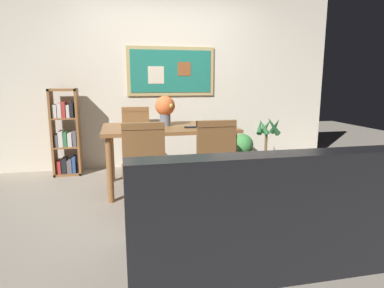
{
  "coord_description": "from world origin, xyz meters",
  "views": [
    {
      "loc": [
        -0.67,
        -3.36,
        1.28
      ],
      "look_at": [
        0.03,
        -0.18,
        0.65
      ],
      "focal_mm": 30.97,
      "sensor_mm": 36.0,
      "label": 1
    }
  ],
  "objects_px": {
    "potted_ivy": "(242,147)",
    "tv_remote": "(191,127)",
    "dining_table": "(169,134)",
    "leather_couch": "(254,219)",
    "dining_chair_near_left": "(143,161)",
    "dining_chair_near_right": "(213,157)",
    "potted_palm": "(266,148)",
    "bookshelf": "(66,135)",
    "flower_vase": "(165,108)",
    "dining_chair_far_left": "(136,134)"
  },
  "relations": [
    {
      "from": "potted_ivy",
      "to": "tv_remote",
      "type": "relative_size",
      "value": 3.56
    },
    {
      "from": "dining_table",
      "to": "leather_couch",
      "type": "relative_size",
      "value": 0.85
    },
    {
      "from": "dining_chair_near_left",
      "to": "leather_couch",
      "type": "xyz_separation_m",
      "value": [
        0.7,
        -0.97,
        -0.23
      ]
    },
    {
      "from": "dining_chair_near_right",
      "to": "potted_palm",
      "type": "relative_size",
      "value": 1.14
    },
    {
      "from": "bookshelf",
      "to": "potted_palm",
      "type": "relative_size",
      "value": 1.47
    },
    {
      "from": "dining_table",
      "to": "leather_couch",
      "type": "height_order",
      "value": "leather_couch"
    },
    {
      "from": "potted_ivy",
      "to": "flower_vase",
      "type": "height_order",
      "value": "flower_vase"
    },
    {
      "from": "dining_chair_far_left",
      "to": "flower_vase",
      "type": "xyz_separation_m",
      "value": [
        0.31,
        -0.72,
        0.42
      ]
    },
    {
      "from": "leather_couch",
      "to": "potted_palm",
      "type": "xyz_separation_m",
      "value": [
        1.17,
        2.32,
        0.0
      ]
    },
    {
      "from": "potted_ivy",
      "to": "bookshelf",
      "type": "bearing_deg",
      "value": 179.42
    },
    {
      "from": "dining_chair_near_left",
      "to": "bookshelf",
      "type": "distance_m",
      "value": 1.91
    },
    {
      "from": "dining_chair_near_right",
      "to": "flower_vase",
      "type": "bearing_deg",
      "value": 112.34
    },
    {
      "from": "dining_chair_near_left",
      "to": "dining_chair_near_right",
      "type": "xyz_separation_m",
      "value": [
        0.69,
        0.03,
        0.0
      ]
    },
    {
      "from": "potted_ivy",
      "to": "flower_vase",
      "type": "bearing_deg",
      "value": -149.33
    },
    {
      "from": "dining_table",
      "to": "dining_chair_near_left",
      "type": "height_order",
      "value": "dining_chair_near_left"
    },
    {
      "from": "leather_couch",
      "to": "flower_vase",
      "type": "relative_size",
      "value": 5.08
    },
    {
      "from": "flower_vase",
      "to": "potted_palm",
      "type": "bearing_deg",
      "value": 16.82
    },
    {
      "from": "potted_ivy",
      "to": "potted_palm",
      "type": "relative_size",
      "value": 0.7
    },
    {
      "from": "dining_chair_near_left",
      "to": "dining_chair_far_left",
      "type": "bearing_deg",
      "value": 89.29
    },
    {
      "from": "tv_remote",
      "to": "flower_vase",
      "type": "bearing_deg",
      "value": 133.8
    },
    {
      "from": "potted_ivy",
      "to": "flower_vase",
      "type": "distance_m",
      "value": 1.64
    },
    {
      "from": "dining_chair_near_left",
      "to": "potted_palm",
      "type": "relative_size",
      "value": 1.14
    },
    {
      "from": "dining_chair_near_right",
      "to": "bookshelf",
      "type": "distance_m",
      "value": 2.3
    },
    {
      "from": "dining_table",
      "to": "bookshelf",
      "type": "bearing_deg",
      "value": 146.25
    },
    {
      "from": "leather_couch",
      "to": "tv_remote",
      "type": "height_order",
      "value": "leather_couch"
    },
    {
      "from": "dining_chair_far_left",
      "to": "dining_chair_near_left",
      "type": "relative_size",
      "value": 1.0
    },
    {
      "from": "bookshelf",
      "to": "tv_remote",
      "type": "height_order",
      "value": "bookshelf"
    },
    {
      "from": "leather_couch",
      "to": "tv_remote",
      "type": "bearing_deg",
      "value": 93.96
    },
    {
      "from": "dining_chair_near_right",
      "to": "flower_vase",
      "type": "distance_m",
      "value": 1.02
    },
    {
      "from": "dining_chair_near_right",
      "to": "leather_couch",
      "type": "height_order",
      "value": "dining_chair_near_right"
    },
    {
      "from": "dining_chair_near_right",
      "to": "tv_remote",
      "type": "distance_m",
      "value": 0.63
    },
    {
      "from": "tv_remote",
      "to": "dining_chair_near_right",
      "type": "bearing_deg",
      "value": -80.96
    },
    {
      "from": "potted_palm",
      "to": "tv_remote",
      "type": "height_order",
      "value": "potted_palm"
    },
    {
      "from": "dining_chair_far_left",
      "to": "dining_chair_near_left",
      "type": "bearing_deg",
      "value": -90.71
    },
    {
      "from": "dining_table",
      "to": "leather_couch",
      "type": "xyz_separation_m",
      "value": [
        0.34,
        -1.79,
        -0.34
      ]
    },
    {
      "from": "potted_ivy",
      "to": "tv_remote",
      "type": "distance_m",
      "value": 1.53
    },
    {
      "from": "dining_chair_far_left",
      "to": "bookshelf",
      "type": "distance_m",
      "value": 0.95
    },
    {
      "from": "dining_table",
      "to": "potted_ivy",
      "type": "xyz_separation_m",
      "value": [
        1.26,
        0.83,
        -0.38
      ]
    },
    {
      "from": "leather_couch",
      "to": "potted_ivy",
      "type": "relative_size",
      "value": 3.22
    },
    {
      "from": "dining_chair_near_left",
      "to": "dining_chair_near_right",
      "type": "bearing_deg",
      "value": 2.78
    },
    {
      "from": "dining_chair_near_left",
      "to": "potted_ivy",
      "type": "bearing_deg",
      "value": 45.59
    },
    {
      "from": "dining_chair_near_left",
      "to": "tv_remote",
      "type": "bearing_deg",
      "value": 46.3
    },
    {
      "from": "leather_couch",
      "to": "potted_ivy",
      "type": "height_order",
      "value": "leather_couch"
    },
    {
      "from": "dining_chair_far_left",
      "to": "dining_table",
      "type": "bearing_deg",
      "value": -66.64
    },
    {
      "from": "dining_table",
      "to": "dining_chair_near_right",
      "type": "relative_size",
      "value": 1.68
    },
    {
      "from": "dining_chair_near_right",
      "to": "tv_remote",
      "type": "relative_size",
      "value": 5.79
    },
    {
      "from": "leather_couch",
      "to": "potted_ivy",
      "type": "xyz_separation_m",
      "value": [
        0.91,
        2.62,
        -0.04
      ]
    },
    {
      "from": "dining_chair_near_left",
      "to": "potted_palm",
      "type": "bearing_deg",
      "value": 35.89
    },
    {
      "from": "dining_table",
      "to": "dining_chair_far_left",
      "type": "distance_m",
      "value": 0.87
    },
    {
      "from": "dining_chair_far_left",
      "to": "bookshelf",
      "type": "relative_size",
      "value": 0.78
    }
  ]
}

